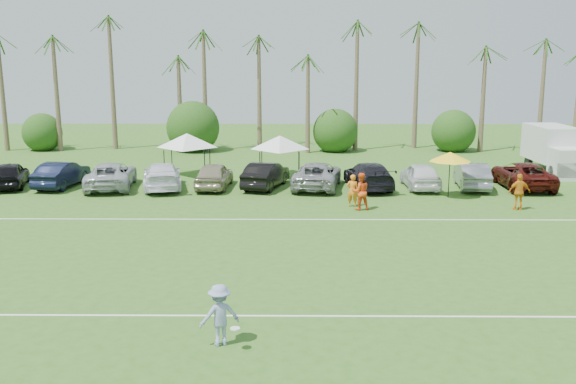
{
  "coord_description": "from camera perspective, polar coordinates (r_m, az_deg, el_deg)",
  "views": [
    {
      "loc": [
        2.48,
        -16.58,
        7.85
      ],
      "look_at": [
        2.23,
        12.99,
        1.6
      ],
      "focal_mm": 40.0,
      "sensor_mm": 36.0,
      "label": 1
    }
  ],
  "objects": [
    {
      "name": "parked_car_5",
      "position": [
        39.13,
        -2.0,
        1.53
      ],
      "size": [
        2.9,
        5.05,
        1.57
      ],
      "primitive_type": "imported",
      "rotation": [
        0.0,
        0.0,
        2.87
      ],
      "color": "black",
      "rests_on": "ground"
    },
    {
      "name": "parked_car_7",
      "position": [
        39.28,
        7.18,
        1.48
      ],
      "size": [
        2.95,
        5.68,
        1.57
      ],
      "primitive_type": "imported",
      "rotation": [
        0.0,
        0.0,
        3.28
      ],
      "color": "black",
      "rests_on": "ground"
    },
    {
      "name": "frisbee_player",
      "position": [
        18.08,
        -6.09,
        -10.82
      ],
      "size": [
        1.3,
        1.04,
        1.76
      ],
      "rotation": [
        0.0,
        0.0,
        3.54
      ],
      "color": "#8894C1",
      "rests_on": "ground"
    },
    {
      "name": "parked_car_2",
      "position": [
        40.45,
        -15.45,
        1.44
      ],
      "size": [
        3.32,
        5.95,
        1.57
      ],
      "primitive_type": "imported",
      "rotation": [
        0.0,
        0.0,
        3.27
      ],
      "color": "#A9AEB2",
      "rests_on": "ground"
    },
    {
      "name": "bush_tree_0",
      "position": [
        59.89,
        -20.62,
        5.37
      ],
      "size": [
        4.0,
        4.0,
        4.0
      ],
      "color": "brown",
      "rests_on": "ground"
    },
    {
      "name": "parked_car_1",
      "position": [
        41.74,
        -19.47,
        1.5
      ],
      "size": [
        2.25,
        4.95,
        1.57
      ],
      "primitive_type": "imported",
      "rotation": [
        0.0,
        0.0,
        3.02
      ],
      "color": "black",
      "rests_on": "ground"
    },
    {
      "name": "parked_car_0",
      "position": [
        42.78,
        -23.49,
        1.43
      ],
      "size": [
        2.94,
        4.94,
        1.57
      ],
      "primitive_type": "imported",
      "rotation": [
        0.0,
        0.0,
        3.39
      ],
      "color": "black",
      "rests_on": "ground"
    },
    {
      "name": "palm_tree_8",
      "position": [
        55.58,
        11.63,
        11.31
      ],
      "size": [
        2.4,
        2.4,
        8.9
      ],
      "color": "brown",
      "rests_on": "ground"
    },
    {
      "name": "parked_car_10",
      "position": [
        41.63,
        20.13,
        1.43
      ],
      "size": [
        2.61,
        5.67,
        1.57
      ],
      "primitive_type": "imported",
      "rotation": [
        0.0,
        0.0,
        3.14
      ],
      "color": "#4A110C",
      "rests_on": "ground"
    },
    {
      "name": "bush_tree_3",
      "position": [
        57.52,
        14.15,
        5.53
      ],
      "size": [
        4.0,
        4.0,
        4.0
      ],
      "color": "brown",
      "rests_on": "ground"
    },
    {
      "name": "palm_tree_4",
      "position": [
        54.96,
        -6.41,
        11.48
      ],
      "size": [
        2.4,
        2.4,
        8.9
      ],
      "color": "brown",
      "rests_on": "ground"
    },
    {
      "name": "palm_tree_10",
      "position": [
        58.32,
        21.63,
        12.46
      ],
      "size": [
        2.4,
        2.4,
        10.9
      ],
      "color": "brown",
      "rests_on": "ground"
    },
    {
      "name": "ground",
      "position": [
        18.51,
        -7.46,
        -13.27
      ],
      "size": [
        120.0,
        120.0,
        0.0
      ],
      "primitive_type": "plane",
      "color": "#315E1C",
      "rests_on": "ground"
    },
    {
      "name": "bush_tree_2",
      "position": [
        56.02,
        4.11,
        5.7
      ],
      "size": [
        4.0,
        4.0,
        4.0
      ],
      "color": "brown",
      "rests_on": "ground"
    },
    {
      "name": "palm_tree_3",
      "position": [
        55.62,
        -10.69,
        14.01
      ],
      "size": [
        2.4,
        2.4,
        11.9
      ],
      "color": "brown",
      "rests_on": "ground"
    },
    {
      "name": "parked_car_3",
      "position": [
        39.6,
        -11.13,
        1.43
      ],
      "size": [
        3.26,
        5.76,
        1.57
      ],
      "primitive_type": "imported",
      "rotation": [
        0.0,
        0.0,
        3.35
      ],
      "color": "white",
      "rests_on": "ground"
    },
    {
      "name": "parked_car_9",
      "position": [
        40.51,
        16.03,
        1.42
      ],
      "size": [
        2.19,
        4.94,
        1.57
      ],
      "primitive_type": "imported",
      "rotation": [
        0.0,
        0.0,
        3.03
      ],
      "color": "slate",
      "rests_on": "ground"
    },
    {
      "name": "canopy_tent_left",
      "position": [
        43.46,
        -8.98,
        5.17
      ],
      "size": [
        4.1,
        4.1,
        3.32
      ],
      "color": "black",
      "rests_on": "ground"
    },
    {
      "name": "palm_tree_6",
      "position": [
        54.62,
        2.15,
        13.36
      ],
      "size": [
        2.4,
        2.4,
        10.9
      ],
      "color": "brown",
      "rests_on": "ground"
    },
    {
      "name": "palm_tree_2",
      "position": [
        56.48,
        -14.74,
        12.94
      ],
      "size": [
        2.4,
        2.4,
        10.9
      ],
      "color": "brown",
      "rests_on": "ground"
    },
    {
      "name": "sideline_player_a",
      "position": [
        34.3,
        5.75,
        0.13
      ],
      "size": [
        0.68,
        0.5,
        1.74
      ],
      "primitive_type": "imported",
      "rotation": [
        0.0,
        0.0,
        3.01
      ],
      "color": "orange",
      "rests_on": "ground"
    },
    {
      "name": "palm_tree_0",
      "position": [
        59.82,
        -24.1,
        10.56
      ],
      "size": [
        2.4,
        2.4,
        8.9
      ],
      "color": "brown",
      "rests_on": "ground"
    },
    {
      "name": "canopy_tent_right",
      "position": [
        42.55,
        -0.73,
        5.04
      ],
      "size": [
        3.95,
        3.95,
        3.2
      ],
      "color": "black",
      "rests_on": "ground"
    },
    {
      "name": "palm_tree_7",
      "position": [
        54.9,
        6.46,
        14.17
      ],
      "size": [
        2.4,
        2.4,
        11.9
      ],
      "color": "brown",
      "rests_on": "ground"
    },
    {
      "name": "market_umbrella",
      "position": [
        37.17,
        14.22,
        3.06
      ],
      "size": [
        2.35,
        2.35,
        2.62
      ],
      "color": "black",
      "rests_on": "ground"
    },
    {
      "name": "parked_car_6",
      "position": [
        39.09,
        2.6,
        1.51
      ],
      "size": [
        3.4,
        5.98,
        1.57
      ],
      "primitive_type": "imported",
      "rotation": [
        0.0,
        0.0,
        3.0
      ],
      "color": "gray",
      "rests_on": "ground"
    },
    {
      "name": "palm_tree_1",
      "position": [
        57.95,
        -19.58,
        11.76
      ],
      "size": [
        2.4,
        2.4,
        9.9
      ],
      "color": "brown",
      "rests_on": "ground"
    },
    {
      "name": "parked_car_4",
      "position": [
        39.24,
        -6.59,
        1.48
      ],
      "size": [
        2.13,
        4.72,
        1.57
      ],
      "primitive_type": "imported",
      "rotation": [
        0.0,
        0.0,
        3.08
      ],
      "color": "gray",
      "rests_on": "ground"
    },
    {
      "name": "field_lines",
      "position": [
        25.92,
        -5.05,
        -5.73
      ],
      "size": [
        80.0,
        12.1,
        0.01
      ],
      "color": "white",
      "rests_on": "ground"
    },
    {
      "name": "parked_car_8",
      "position": [
        39.75,
        11.68,
        1.45
      ],
      "size": [
        1.95,
        4.65,
        1.57
      ],
      "primitive_type": "imported",
      "rotation": [
        0.0,
        0.0,
        3.16
      ],
      "color": "white",
      "rests_on": "ground"
    },
    {
      "name": "palm_tree_9",
      "position": [
        56.74,
        16.74,
        11.95
      ],
      "size": [
        2.4,
        2.4,
        9.9
      ],
      "color": "brown",
      "rests_on": "ground"
    },
    {
      "name": "bush_tree_1",
      "position": [
        56.55,
        -8.17,
        5.67
      ],
      "size": [
        4.0,
        4.0,
        4.0
      ],
      "color": "brown",
      "rests_on": "ground"
    },
    {
      "name": "box_truck",
      "position": [
        47.6,
        22.63,
        3.59
      ],
      "size": [
        2.57,
        6.24,
        3.18
      ],
      "rotation": [
        0.0,
        0.0,
        0.04
      ],
      "color": "silver",
      "rests_on": "ground"
    },
    {
      "name": "palm_tree_5",
      "position": [
        54.64,
        -2.16,
        12.45
      ],
      "size": [
        2.4,
        2.4,
        9.9
      ],
      "color": "brown",
      "rests_on": "ground"
    },
    {
      "name": "sideline_player_c",
      "position": [
        35.44,
        19.86,
        0.01
      ],
      "size": [
        1.14,
        0.51,
        1.92
      ],
      "primitive_type": "imported",
      "rotation": [
        0.0,
        0.0,
        3.18
      ],
      "color": "orange",
      "rests_on": "ground"
    },
    {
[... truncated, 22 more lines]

